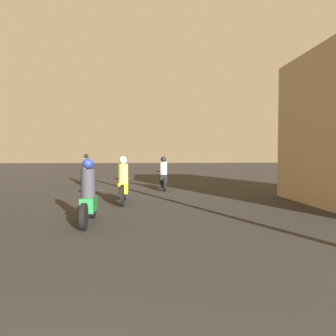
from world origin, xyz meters
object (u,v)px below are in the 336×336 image
motorcycle_yellow (123,184)px  motorcycle_black (163,176)px  motorcycle_silver (87,172)px  motorcycle_green (88,197)px

motorcycle_yellow → motorcycle_black: motorcycle_yellow is taller
motorcycle_yellow → motorcycle_silver: size_ratio=0.94×
motorcycle_yellow → motorcycle_black: size_ratio=0.96×
motorcycle_yellow → motorcycle_green: bearing=-108.6°
motorcycle_yellow → motorcycle_silver: bearing=101.0°
motorcycle_yellow → motorcycle_silver: motorcycle_silver is taller
motorcycle_black → motorcycle_silver: (-3.88, 2.87, 0.04)m
motorcycle_black → motorcycle_silver: size_ratio=0.98×
motorcycle_silver → motorcycle_black: bearing=-46.3°
motorcycle_black → motorcycle_silver: 4.83m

